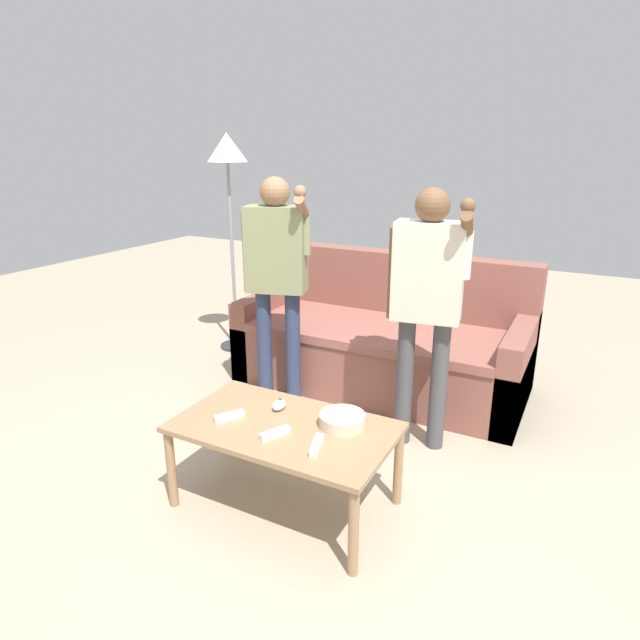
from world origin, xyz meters
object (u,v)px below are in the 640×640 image
couch (384,343)px  game_remote_nunchuk (279,405)px  snack_bowl (342,420)px  player_left (277,267)px  game_remote_wand_near (317,445)px  player_right (427,291)px  game_remote_wand_far (229,416)px  floor_lamp (228,166)px  coffee_table (284,434)px  game_remote_wand_spare (275,433)px

couch → game_remote_nunchuk: 1.45m
snack_bowl → player_left: bearing=136.4°
game_remote_wand_near → game_remote_nunchuk: bearing=145.3°
player_right → game_remote_wand_far: (-0.66, -0.92, -0.48)m
game_remote_nunchuk → floor_lamp: (-1.40, 1.53, 1.06)m
coffee_table → floor_lamp: size_ratio=0.58×
coffee_table → game_remote_wand_spare: (0.02, -0.11, 0.07)m
player_left → game_remote_wand_near: size_ratio=9.42×
coffee_table → snack_bowl: bearing=26.0°
player_right → game_remote_wand_near: (-0.17, -0.95, -0.48)m
player_right → game_remote_wand_far: player_right is taller
coffee_table → player_right: bearing=64.9°
floor_lamp → game_remote_wand_far: 2.38m
game_remote_wand_near → couch: bearing=101.4°
snack_bowl → player_right: (0.15, 0.73, 0.46)m
player_left → player_right: bearing=-5.1°
game_remote_nunchuk → game_remote_wand_near: size_ratio=0.55×
game_remote_wand_far → game_remote_wand_near: bearing=-4.2°
snack_bowl → game_remote_wand_spare: snack_bowl is taller
game_remote_nunchuk → game_remote_wand_near: (0.33, -0.23, -0.01)m
couch → player_right: (0.50, -0.72, 0.62)m
game_remote_wand_far → couch: bearing=84.6°
player_left → game_remote_nunchuk: bearing=-57.9°
floor_lamp → coffee_table: bearing=-47.8°
player_left → player_right: player_left is taller
game_remote_nunchuk → game_remote_wand_near: game_remote_nunchuk is taller
game_remote_wand_spare → coffee_table: bearing=98.9°
couch → coffee_table: couch is taller
snack_bowl → player_right: size_ratio=0.15×
couch → player_left: bearing=-128.8°
player_right → game_remote_wand_near: bearing=-99.9°
coffee_table → couch: bearing=93.9°
couch → snack_bowl: couch is taller
player_right → coffee_table: bearing=-115.1°
game_remote_wand_near → game_remote_wand_spare: same height
snack_bowl → floor_lamp: size_ratio=0.12×
game_remote_nunchuk → game_remote_wand_far: bearing=-129.3°
game_remote_nunchuk → game_remote_wand_spare: bearing=-62.4°
game_remote_wand_spare → game_remote_wand_near: bearing=-0.6°
player_right → game_remote_wand_spare: size_ratio=9.81×
game_remote_nunchuk → player_right: player_right is taller
coffee_table → game_remote_wand_spare: game_remote_wand_spare is taller
floor_lamp → player_left: 1.28m
coffee_table → floor_lamp: bearing=132.2°
game_remote_nunchuk → game_remote_wand_spare: 0.26m
couch → floor_lamp: 1.85m
floor_lamp → game_remote_nunchuk: bearing=-47.6°
coffee_table → game_remote_wand_far: game_remote_wand_far is taller
snack_bowl → floor_lamp: 2.55m
floor_lamp → player_left: bearing=-39.0°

